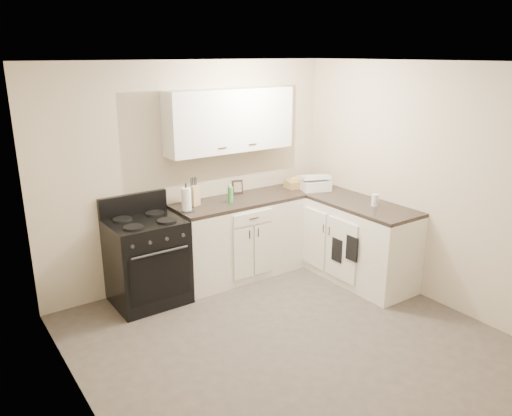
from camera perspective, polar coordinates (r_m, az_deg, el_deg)
floor at (r=4.83m, az=3.67°, el=-14.89°), size 3.60×3.60×0.00m
ceiling at (r=4.08m, az=4.37°, el=16.30°), size 3.60×3.60×0.00m
wall_back at (r=5.75m, az=-7.28°, el=3.93°), size 3.60×0.00×3.60m
wall_right at (r=5.56m, az=18.67°, el=2.67°), size 0.00×3.60×3.60m
wall_left at (r=3.52m, az=-19.67°, el=-5.74°), size 0.00×3.60×3.60m
wall_front at (r=3.20m, az=24.78°, el=-8.77°), size 3.60×0.00×3.60m
base_cabinets_back at (r=5.94m, az=-2.00°, el=-3.58°), size 1.55×0.60×0.90m
base_cabinets_right at (r=6.10m, az=9.89°, el=-3.26°), size 0.60×1.90×0.90m
countertop_back at (r=5.79m, az=-2.05°, el=0.77°), size 1.55×0.60×0.04m
countertop_right at (r=5.96m, az=10.12°, el=0.97°), size 0.60×1.90×0.04m
upper_cabinets at (r=5.73m, az=-2.98°, el=9.98°), size 1.55×0.30×0.70m
stove at (r=5.42m, az=-12.31°, el=-5.98°), size 0.75×0.64×0.91m
knife_block at (r=5.59m, az=-7.10°, el=1.45°), size 0.13×0.12×0.23m
paper_towel at (r=5.39m, az=-7.96°, el=0.98°), size 0.13×0.13×0.25m
soap_bottle at (r=5.64m, az=-2.93°, el=1.50°), size 0.07×0.07×0.19m
picture_frame at (r=6.02m, az=-2.14°, el=2.43°), size 0.14×0.08×0.17m
wicker_basket at (r=6.32m, az=4.71°, el=2.77°), size 0.31×0.23×0.10m
countertop_grill at (r=6.25m, az=6.69°, el=2.69°), size 0.43×0.42×0.12m
glass_jar at (r=5.69m, az=13.45°, el=0.89°), size 0.10×0.10×0.13m
oven_mitt_near at (r=5.56m, az=10.91°, el=-4.58°), size 0.02×0.16×0.28m
oven_mitt_far at (r=5.74m, az=9.26°, el=-4.77°), size 0.02×0.16×0.27m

